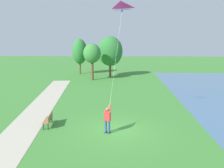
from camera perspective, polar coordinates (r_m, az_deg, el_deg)
ground_plane at (r=16.34m, az=0.82°, el=-11.15°), size 120.00×120.00×0.00m
walkway_path at (r=19.45m, az=-18.95°, el=-8.00°), size 5.38×32.08×0.02m
person_kite_flyer at (r=15.59m, az=-1.09°, el=-8.16°), size 0.49×0.63×1.83m
flying_kite at (r=16.97m, az=2.12°, el=17.91°), size 1.37×2.32×6.82m
park_bench_near_walkway at (r=17.52m, az=-15.04°, el=-8.18°), size 0.58×1.53×0.88m
tree_behind_path at (r=37.16m, az=-0.45°, el=7.93°), size 3.88×3.27×6.30m
tree_lakeside_near at (r=40.07m, az=-7.81°, el=7.77°), size 2.49×2.59×5.89m
tree_treeline_left at (r=34.12m, az=-4.84°, el=7.31°), size 2.51×2.16×5.28m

